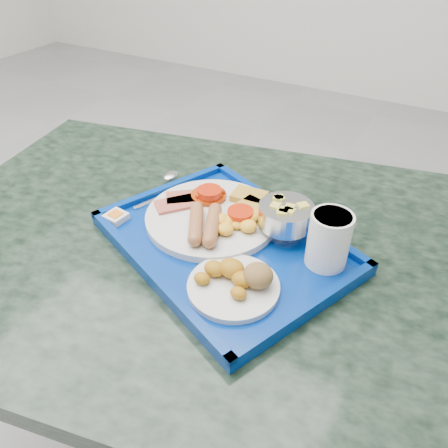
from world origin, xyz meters
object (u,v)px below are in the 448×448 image
(tray, at_px, (224,243))
(fruit_bowl, at_px, (286,216))
(juice_cup, at_px, (329,238))
(table, at_px, (222,312))
(main_plate, at_px, (215,215))
(bread_plate, at_px, (237,281))

(tray, xyz_separation_m, fruit_bowl, (0.09, 0.07, 0.05))
(fruit_bowl, bearing_deg, tray, -142.04)
(fruit_bowl, relative_size, juice_cup, 1.01)
(table, xyz_separation_m, juice_cup, (0.20, 0.03, 0.27))
(table, height_order, tray, tray)
(tray, bearing_deg, fruit_bowl, 37.96)
(tray, bearing_deg, main_plate, 134.15)
(tray, height_order, fruit_bowl, fruit_bowl)
(fruit_bowl, bearing_deg, bread_plate, -94.18)
(juice_cup, bearing_deg, bread_plate, -128.49)
(table, bearing_deg, bread_plate, -50.44)
(bread_plate, bearing_deg, table, 129.56)
(table, xyz_separation_m, main_plate, (-0.04, 0.04, 0.23))
(juice_cup, bearing_deg, tray, -168.88)
(table, bearing_deg, tray, -46.12)
(bread_plate, bearing_deg, tray, 129.09)
(fruit_bowl, bearing_deg, juice_cup, -20.32)
(main_plate, relative_size, bread_plate, 1.72)
(table, xyz_separation_m, fruit_bowl, (0.10, 0.06, 0.26))
(main_plate, xyz_separation_m, fruit_bowl, (0.14, 0.02, 0.03))
(bread_plate, height_order, juice_cup, juice_cup)
(bread_plate, relative_size, juice_cup, 1.51)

